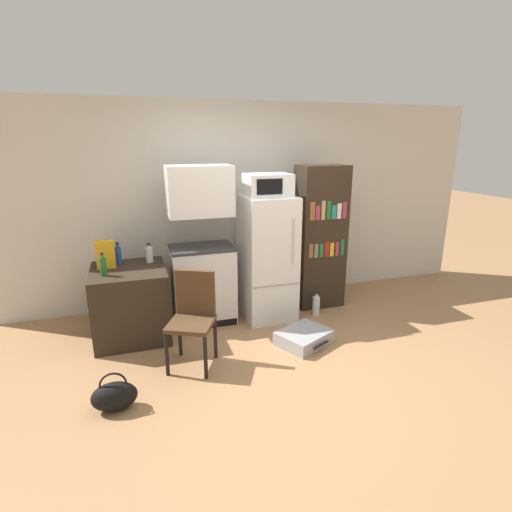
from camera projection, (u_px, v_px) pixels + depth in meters
name	position (u px, v px, depth m)	size (l,w,h in m)	color
ground_plane	(295.00, 370.00, 3.76)	(24.00, 24.00, 0.00)	#A3754C
wall_back	(253.00, 203.00, 5.29)	(6.40, 0.10, 2.56)	beige
side_table	(131.00, 303.00, 4.34)	(0.77, 0.80, 0.77)	#2D2319
kitchen_hutch	(202.00, 254.00, 4.59)	(0.73, 0.50, 1.83)	white
refrigerator	(267.00, 258.00, 4.76)	(0.58, 0.68, 1.48)	white
microwave	(268.00, 185.00, 4.52)	(0.51, 0.39, 0.25)	silver
bookshelf	(320.00, 237.00, 5.06)	(0.59, 0.40, 1.80)	#2D2319
bottle_ketchup_red	(112.00, 254.00, 4.46)	(0.09, 0.09, 0.21)	#AD1914
bottle_clear_short	(149.00, 254.00, 4.44)	(0.08, 0.08, 0.22)	silver
bottle_amber_beer	(102.00, 257.00, 4.41)	(0.08, 0.08, 0.17)	brown
bottle_green_tall	(103.00, 266.00, 3.99)	(0.06, 0.06, 0.24)	#1E6028
bottle_blue_soda	(118.00, 255.00, 4.38)	(0.06, 0.06, 0.24)	#1E47A3
cereal_box	(105.00, 255.00, 4.21)	(0.19, 0.07, 0.30)	gold
chair	(193.00, 311.00, 3.77)	(0.53, 0.53, 0.91)	black
suitcase_large_flat	(304.00, 337.00, 4.24)	(0.66, 0.61, 0.14)	#99999E
handbag	(114.00, 396.00, 3.18)	(0.36, 0.20, 0.33)	black
water_bottle_front	(316.00, 305.00, 4.93)	(0.09, 0.09, 0.30)	silver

